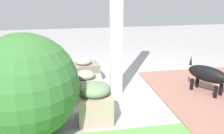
{
  "coord_description": "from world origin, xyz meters",
  "views": [
    {
      "loc": [
        0.99,
        3.3,
        1.46
      ],
      "look_at": [
        0.38,
        0.02,
        0.39
      ],
      "focal_mm": 40.2,
      "sensor_mm": 36.0,
      "label": 1
    }
  ],
  "objects_px": {
    "round_shrub": "(25,86)",
    "stone_planter_near": "(86,86)",
    "porch_pillar": "(116,5)",
    "dog": "(211,75)",
    "terracotta_pot_broad": "(11,77)",
    "terracotta_pot_spiky": "(39,80)",
    "terracotta_pot_tall": "(29,66)",
    "stone_planter_nearest": "(84,71)",
    "stone_planter_mid": "(95,102)"
  },
  "relations": [
    {
      "from": "round_shrub",
      "to": "terracotta_pot_tall",
      "type": "relative_size",
      "value": 1.58
    },
    {
      "from": "round_shrub",
      "to": "terracotta_pot_tall",
      "type": "distance_m",
      "value": 1.69
    },
    {
      "from": "dog",
      "to": "stone_planter_nearest",
      "type": "bearing_deg",
      "value": -27.36
    },
    {
      "from": "stone_planter_nearest",
      "to": "stone_planter_near",
      "type": "xyz_separation_m",
      "value": [
        0.03,
        0.64,
        0.01
      ]
    },
    {
      "from": "porch_pillar",
      "to": "stone_planter_near",
      "type": "bearing_deg",
      "value": 12.4
    },
    {
      "from": "terracotta_pot_broad",
      "to": "round_shrub",
      "type": "bearing_deg",
      "value": 108.67
    },
    {
      "from": "stone_planter_nearest",
      "to": "terracotta_pot_tall",
      "type": "bearing_deg",
      "value": -12.85
    },
    {
      "from": "stone_planter_mid",
      "to": "terracotta_pot_tall",
      "type": "xyz_separation_m",
      "value": [
        0.9,
        -1.48,
        0.02
      ]
    },
    {
      "from": "stone_planter_near",
      "to": "stone_planter_nearest",
      "type": "bearing_deg",
      "value": -92.42
    },
    {
      "from": "stone_planter_nearest",
      "to": "stone_planter_mid",
      "type": "xyz_separation_m",
      "value": [
        -0.03,
        1.29,
        0.06
      ]
    },
    {
      "from": "stone_planter_nearest",
      "to": "terracotta_pot_spiky",
      "type": "bearing_deg",
      "value": 42.5
    },
    {
      "from": "stone_planter_mid",
      "to": "dog",
      "type": "xyz_separation_m",
      "value": [
        -1.67,
        -0.41,
        0.08
      ]
    },
    {
      "from": "porch_pillar",
      "to": "dog",
      "type": "relative_size",
      "value": 3.45
    },
    {
      "from": "porch_pillar",
      "to": "stone_planter_near",
      "type": "xyz_separation_m",
      "value": [
        0.44,
        0.1,
        -1.06
      ]
    },
    {
      "from": "porch_pillar",
      "to": "terracotta_pot_spiky",
      "type": "distance_m",
      "value": 1.43
    },
    {
      "from": "terracotta_pot_spiky",
      "to": "stone_planter_mid",
      "type": "bearing_deg",
      "value": 133.87
    },
    {
      "from": "terracotta_pot_tall",
      "to": "terracotta_pot_spiky",
      "type": "bearing_deg",
      "value": 106.53
    },
    {
      "from": "porch_pillar",
      "to": "stone_planter_nearest",
      "type": "relative_size",
      "value": 4.9
    },
    {
      "from": "porch_pillar",
      "to": "dog",
      "type": "xyz_separation_m",
      "value": [
        -1.28,
        0.33,
        -0.93
      ]
    },
    {
      "from": "stone_planter_nearest",
      "to": "terracotta_pot_spiky",
      "type": "xyz_separation_m",
      "value": [
        0.64,
        0.59,
        0.1
      ]
    },
    {
      "from": "terracotta_pot_spiky",
      "to": "round_shrub",
      "type": "bearing_deg",
      "value": 87.87
    },
    {
      "from": "porch_pillar",
      "to": "terracotta_pot_broad",
      "type": "bearing_deg",
      "value": -9.19
    },
    {
      "from": "stone_planter_nearest",
      "to": "stone_planter_mid",
      "type": "bearing_deg",
      "value": 91.33
    },
    {
      "from": "stone_planter_nearest",
      "to": "round_shrub",
      "type": "relative_size",
      "value": 0.47
    },
    {
      "from": "stone_planter_near",
      "to": "stone_planter_mid",
      "type": "distance_m",
      "value": 0.65
    },
    {
      "from": "stone_planter_mid",
      "to": "terracotta_pot_broad",
      "type": "bearing_deg",
      "value": -41.9
    },
    {
      "from": "stone_planter_mid",
      "to": "dog",
      "type": "bearing_deg",
      "value": -166.34
    },
    {
      "from": "porch_pillar",
      "to": "terracotta_pot_spiky",
      "type": "height_order",
      "value": "porch_pillar"
    },
    {
      "from": "stone_planter_mid",
      "to": "round_shrub",
      "type": "height_order",
      "value": "round_shrub"
    },
    {
      "from": "terracotta_pot_broad",
      "to": "stone_planter_near",
      "type": "bearing_deg",
      "value": 161.94
    },
    {
      "from": "round_shrub",
      "to": "stone_planter_near",
      "type": "bearing_deg",
      "value": -128.68
    },
    {
      "from": "terracotta_pot_spiky",
      "to": "dog",
      "type": "distance_m",
      "value": 2.36
    },
    {
      "from": "stone_planter_mid",
      "to": "dog",
      "type": "height_order",
      "value": "dog"
    },
    {
      "from": "porch_pillar",
      "to": "terracotta_pot_spiky",
      "type": "bearing_deg",
      "value": 2.21
    },
    {
      "from": "round_shrub",
      "to": "terracotta_pot_tall",
      "type": "xyz_separation_m",
      "value": [
        0.2,
        -1.65,
        -0.29
      ]
    },
    {
      "from": "terracotta_pot_tall",
      "to": "terracotta_pot_broad",
      "type": "relative_size",
      "value": 1.62
    },
    {
      "from": "terracotta_pot_tall",
      "to": "round_shrub",
      "type": "bearing_deg",
      "value": 96.96
    },
    {
      "from": "stone_planter_mid",
      "to": "dog",
      "type": "distance_m",
      "value": 1.72
    },
    {
      "from": "stone_planter_nearest",
      "to": "round_shrub",
      "type": "xyz_separation_m",
      "value": [
        0.67,
        1.45,
        0.36
      ]
    },
    {
      "from": "stone_planter_near",
      "to": "porch_pillar",
      "type": "bearing_deg",
      "value": -167.6
    },
    {
      "from": "porch_pillar",
      "to": "stone_planter_near",
      "type": "relative_size",
      "value": 5.28
    },
    {
      "from": "terracotta_pot_tall",
      "to": "terracotta_pot_broad",
      "type": "bearing_deg",
      "value": 69.96
    },
    {
      "from": "terracotta_pot_broad",
      "to": "terracotta_pot_spiky",
      "type": "distance_m",
      "value": 0.5
    },
    {
      "from": "round_shrub",
      "to": "terracotta_pot_spiky",
      "type": "height_order",
      "value": "round_shrub"
    },
    {
      "from": "stone_planter_mid",
      "to": "stone_planter_nearest",
      "type": "bearing_deg",
      "value": -88.67
    },
    {
      "from": "terracotta_pot_broad",
      "to": "dog",
      "type": "distance_m",
      "value": 2.82
    },
    {
      "from": "porch_pillar",
      "to": "terracotta_pot_broad",
      "type": "distance_m",
      "value": 1.8
    },
    {
      "from": "porch_pillar",
      "to": "stone_planter_mid",
      "type": "distance_m",
      "value": 1.31
    },
    {
      "from": "terracotta_pot_broad",
      "to": "terracotta_pot_spiky",
      "type": "relative_size",
      "value": 0.73
    },
    {
      "from": "stone_planter_mid",
      "to": "stone_planter_near",
      "type": "bearing_deg",
      "value": -84.91
    }
  ]
}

